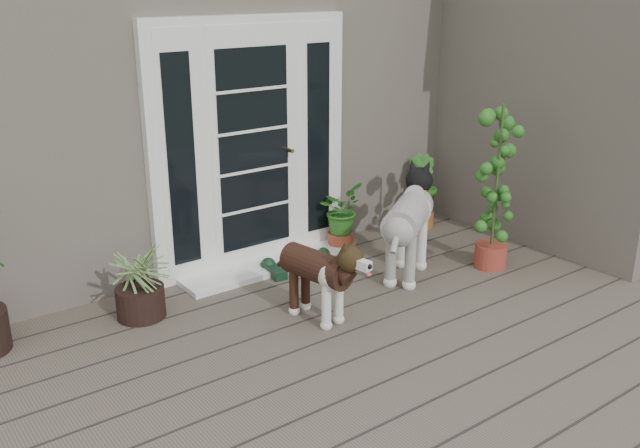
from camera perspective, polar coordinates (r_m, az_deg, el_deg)
deck at (r=4.94m, az=10.55°, el=-11.01°), size 6.20×4.60×0.12m
house_main at (r=7.83m, az=-12.46°, el=11.74°), size 7.40×4.00×3.10m
house_wing at (r=7.33m, az=20.77°, el=10.46°), size 1.60×2.40×3.10m
door_unit at (r=6.00m, az=-5.66°, el=6.44°), size 1.90×0.14×2.15m
door_step at (r=6.16m, az=-4.37°, el=-3.45°), size 1.60×0.40×0.05m
brindle_dog at (r=5.15m, az=-0.30°, el=-4.66°), size 0.44×0.79×0.62m
white_dog at (r=5.89m, az=7.17°, el=-0.73°), size 1.03×0.88×0.80m
spider_plant at (r=5.35m, az=-14.68°, el=-4.25°), size 0.63×0.63×0.65m
herb_a at (r=6.52m, az=1.70°, el=0.21°), size 0.59×0.59×0.54m
herb_b at (r=7.19m, az=8.29°, el=1.83°), size 0.40×0.40×0.53m
herb_c at (r=7.46m, az=13.17°, el=2.00°), size 0.44×0.44×0.49m
sapling at (r=6.14m, az=14.29°, el=3.11°), size 0.52×0.52×1.51m
clog_left at (r=6.02m, az=-3.81°, el=-3.76°), size 0.19×0.35×0.10m
clog_right at (r=6.26m, az=0.46°, el=-2.83°), size 0.25×0.34×0.09m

